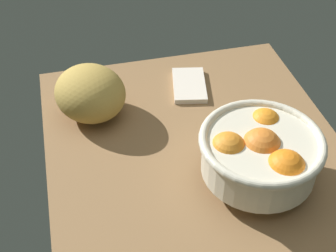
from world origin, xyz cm
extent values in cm
cube|color=olive|center=(0.00, 0.00, -1.50)|extent=(68.56, 60.52, 3.00)
cylinder|color=beige|center=(10.76, 8.68, 1.46)|extent=(9.46, 9.46, 2.92)
cylinder|color=beige|center=(10.76, 8.68, 6.58)|extent=(21.15, 21.15, 7.34)
torus|color=beige|center=(10.76, 8.68, 10.25)|extent=(22.75, 22.75, 1.60)
sphere|color=orange|center=(16.72, 10.71, 8.26)|extent=(7.48, 7.48, 7.48)
sphere|color=orange|center=(10.78, 8.50, 8.10)|extent=(6.57, 6.57, 6.57)
sphere|color=orange|center=(4.69, 11.87, 8.11)|extent=(6.61, 6.61, 6.61)
sphere|color=orange|center=(9.87, 2.71, 8.20)|extent=(7.16, 7.16, 7.16)
sphere|color=orange|center=(10.76, 8.68, 8.30)|extent=(7.70, 7.70, 7.70)
ellipsoid|color=#B49344|center=(-16.26, -19.24, 5.71)|extent=(21.40, 20.87, 11.42)
cube|color=silver|center=(-20.50, 4.21, 0.63)|extent=(13.94, 9.89, 1.26)
camera|label=1|loc=(66.59, -22.08, 68.59)|focal=51.02mm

